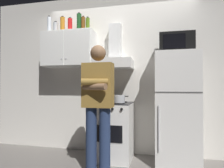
# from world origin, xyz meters

# --- Properties ---
(ground_plane) EXTENTS (7.00, 7.00, 0.00)m
(ground_plane) POSITION_xyz_m (0.00, 0.00, 0.00)
(ground_plane) COLOR slate
(back_wall_tiled) EXTENTS (4.80, 0.10, 2.70)m
(back_wall_tiled) POSITION_xyz_m (0.00, 0.60, 1.35)
(back_wall_tiled) COLOR silver
(back_wall_tiled) RESTS_ON ground_plane
(upper_cabinet) EXTENTS (0.90, 0.37, 0.60)m
(upper_cabinet) POSITION_xyz_m (-0.85, 0.37, 1.75)
(upper_cabinet) COLOR white
(stove_oven) EXTENTS (0.60, 0.62, 0.87)m
(stove_oven) POSITION_xyz_m (-0.05, 0.25, 0.43)
(stove_oven) COLOR white
(stove_oven) RESTS_ON ground_plane
(range_hood) EXTENTS (0.60, 0.44, 0.75)m
(range_hood) POSITION_xyz_m (-0.05, 0.38, 1.60)
(range_hood) COLOR white
(refrigerator) EXTENTS (0.60, 0.62, 1.60)m
(refrigerator) POSITION_xyz_m (0.90, 0.25, 0.80)
(refrigerator) COLOR white
(refrigerator) RESTS_ON ground_plane
(microwave) EXTENTS (0.48, 0.37, 0.28)m
(microwave) POSITION_xyz_m (0.90, 0.27, 1.74)
(microwave) COLOR black
(microwave) RESTS_ON refrigerator
(person_standing) EXTENTS (0.38, 0.33, 1.64)m
(person_standing) POSITION_xyz_m (-0.10, -0.36, 0.90)
(person_standing) COLOR navy
(person_standing) RESTS_ON ground_plane
(cooking_pot) EXTENTS (0.27, 0.17, 0.11)m
(cooking_pot) POSITION_xyz_m (0.08, 0.13, 0.93)
(cooking_pot) COLOR #B7BABF
(cooking_pot) RESTS_ON stove_oven
(bottle_canister_steel) EXTENTS (0.08, 0.08, 0.20)m
(bottle_canister_steel) POSITION_xyz_m (-1.10, 0.37, 2.14)
(bottle_canister_steel) COLOR #B2B5BA
(bottle_canister_steel) RESTS_ON upper_cabinet
(bottle_soda_red) EXTENTS (0.08, 0.08, 0.25)m
(bottle_soda_red) POSITION_xyz_m (-0.83, 0.38, 2.17)
(bottle_soda_red) COLOR red
(bottle_soda_red) RESTS_ON upper_cabinet
(bottle_olive_oil) EXTENTS (0.07, 0.07, 0.23)m
(bottle_olive_oil) POSITION_xyz_m (-0.51, 0.38, 2.16)
(bottle_olive_oil) COLOR #4C6B19
(bottle_olive_oil) RESTS_ON upper_cabinet
(bottle_liquor_amber) EXTENTS (0.08, 0.08, 0.28)m
(bottle_liquor_amber) POSITION_xyz_m (-0.96, 0.37, 2.18)
(bottle_liquor_amber) COLOR #B7721E
(bottle_liquor_amber) RESTS_ON upper_cabinet
(bottle_vodka_clear) EXTENTS (0.07, 0.07, 0.29)m
(bottle_vodka_clear) POSITION_xyz_m (-1.20, 0.34, 2.19)
(bottle_vodka_clear) COLOR silver
(bottle_vodka_clear) RESTS_ON upper_cabinet
(bottle_wine_green) EXTENTS (0.08, 0.08, 0.33)m
(bottle_wine_green) POSITION_xyz_m (-0.67, 0.41, 2.21)
(bottle_wine_green) COLOR #19471E
(bottle_wine_green) RESTS_ON upper_cabinet
(bottle_beer_brown) EXTENTS (0.06, 0.06, 0.26)m
(bottle_beer_brown) POSITION_xyz_m (-0.59, 0.39, 2.17)
(bottle_beer_brown) COLOR brown
(bottle_beer_brown) RESTS_ON upper_cabinet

